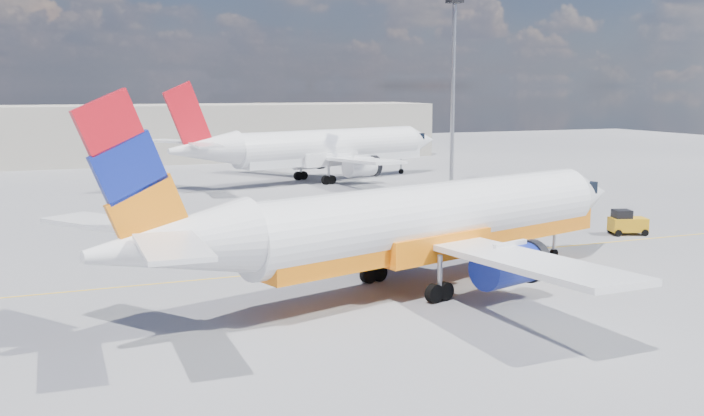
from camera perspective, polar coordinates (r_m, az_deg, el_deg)
name	(u,v)px	position (r m, az deg, el deg)	size (l,w,h in m)	color
ground	(364,278)	(44.12, 0.87, -5.10)	(240.00, 240.00, 0.00)	slate
taxi_line	(344,266)	(46.82, -0.56, -4.28)	(70.00, 0.15, 0.01)	yellow
terminal_main	(196,132)	(116.66, -11.30, 5.42)	(70.00, 14.00, 8.00)	#A69E8F
main_jet	(419,223)	(41.29, 4.93, -1.06)	(35.20, 26.79, 10.66)	white
second_jet	(322,148)	(88.22, -2.22, 4.35)	(36.78, 27.99, 11.14)	white
gse_tug	(627,223)	(60.03, 19.36, -1.03)	(2.86, 2.24, 1.82)	black
traffic_cone	(376,271)	(44.38, 1.75, -4.63)	(0.44, 0.44, 0.61)	white
floodlight_mast	(453,75)	(84.53, 7.38, 9.57)	(1.44, 1.44, 19.68)	#919198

